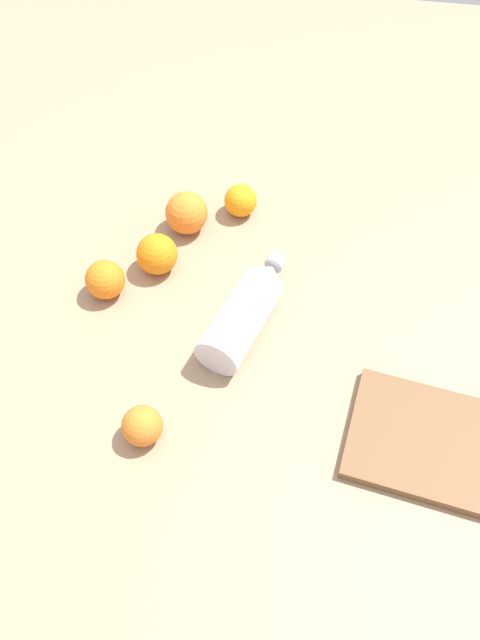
{
  "coord_description": "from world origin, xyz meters",
  "views": [
    {
      "loc": [
        0.15,
        -0.65,
        0.91
      ],
      "look_at": [
        0.05,
        -0.03,
        0.04
      ],
      "focal_mm": 35.19,
      "sensor_mm": 36.0,
      "label": 1
    }
  ],
  "objects_px": {
    "cutting_board": "(435,443)",
    "orange_4": "(187,213)",
    "water_bottle": "(246,310)",
    "orange_3": "(142,426)",
    "orange_0": "(157,254)",
    "orange_2": "(242,201)",
    "orange_1": "(105,280)"
  },
  "relations": [
    {
      "from": "cutting_board",
      "to": "orange_4",
      "type": "bearing_deg",
      "value": 148.23
    },
    {
      "from": "water_bottle",
      "to": "orange_3",
      "type": "xyz_separation_m",
      "value": [
        -0.12,
        -0.24,
        -0.01
      ]
    },
    {
      "from": "orange_0",
      "to": "orange_2",
      "type": "xyz_separation_m",
      "value": [
        0.13,
        0.17,
        -0.01
      ]
    },
    {
      "from": "orange_0",
      "to": "orange_1",
      "type": "xyz_separation_m",
      "value": [
        -0.08,
        -0.07,
        -0.0
      ]
    },
    {
      "from": "orange_2",
      "to": "orange_3",
      "type": "xyz_separation_m",
      "value": [
        -0.07,
        -0.52,
        -0.0
      ]
    },
    {
      "from": "water_bottle",
      "to": "orange_2",
      "type": "relative_size",
      "value": 3.87
    },
    {
      "from": "orange_0",
      "to": "orange_4",
      "type": "relative_size",
      "value": 0.92
    },
    {
      "from": "water_bottle",
      "to": "cutting_board",
      "type": "bearing_deg",
      "value": -102.54
    },
    {
      "from": "orange_1",
      "to": "cutting_board",
      "type": "bearing_deg",
      "value": -20.24
    },
    {
      "from": "orange_1",
      "to": "orange_2",
      "type": "height_order",
      "value": "orange_1"
    },
    {
      "from": "orange_1",
      "to": "cutting_board",
      "type": "xyz_separation_m",
      "value": [
        0.59,
        -0.22,
        -0.03
      ]
    },
    {
      "from": "orange_3",
      "to": "orange_4",
      "type": "relative_size",
      "value": 0.77
    },
    {
      "from": "water_bottle",
      "to": "orange_4",
      "type": "relative_size",
      "value": 3.04
    },
    {
      "from": "water_bottle",
      "to": "orange_4",
      "type": "distance_m",
      "value": 0.26
    },
    {
      "from": "water_bottle",
      "to": "orange_3",
      "type": "bearing_deg",
      "value": 169.91
    },
    {
      "from": "water_bottle",
      "to": "cutting_board",
      "type": "xyz_separation_m",
      "value": [
        0.33,
        -0.19,
        -0.03
      ]
    },
    {
      "from": "orange_1",
      "to": "orange_2",
      "type": "bearing_deg",
      "value": 49.34
    },
    {
      "from": "orange_1",
      "to": "orange_2",
      "type": "distance_m",
      "value": 0.32
    },
    {
      "from": "orange_3",
      "to": "orange_1",
      "type": "bearing_deg",
      "value": 117.03
    },
    {
      "from": "orange_4",
      "to": "water_bottle",
      "type": "bearing_deg",
      "value": -54.86
    },
    {
      "from": "orange_2",
      "to": "cutting_board",
      "type": "height_order",
      "value": "orange_2"
    },
    {
      "from": "cutting_board",
      "to": "water_bottle",
      "type": "bearing_deg",
      "value": 158.51
    },
    {
      "from": "water_bottle",
      "to": "orange_3",
      "type": "height_order",
      "value": "water_bottle"
    },
    {
      "from": "orange_0",
      "to": "orange_3",
      "type": "xyz_separation_m",
      "value": [
        0.06,
        -0.34,
        -0.01
      ]
    },
    {
      "from": "orange_0",
      "to": "cutting_board",
      "type": "distance_m",
      "value": 0.59
    },
    {
      "from": "water_bottle",
      "to": "orange_1",
      "type": "bearing_deg",
      "value": 100.75
    },
    {
      "from": "water_bottle",
      "to": "orange_0",
      "type": "height_order",
      "value": "water_bottle"
    },
    {
      "from": "orange_0",
      "to": "cutting_board",
      "type": "relative_size",
      "value": 0.29
    },
    {
      "from": "orange_1",
      "to": "orange_3",
      "type": "xyz_separation_m",
      "value": [
        0.14,
        -0.27,
        -0.0
      ]
    },
    {
      "from": "water_bottle",
      "to": "orange_4",
      "type": "height_order",
      "value": "orange_4"
    },
    {
      "from": "cutting_board",
      "to": "orange_0",
      "type": "bearing_deg",
      "value": 158.7
    },
    {
      "from": "orange_1",
      "to": "orange_3",
      "type": "distance_m",
      "value": 0.3
    }
  ]
}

